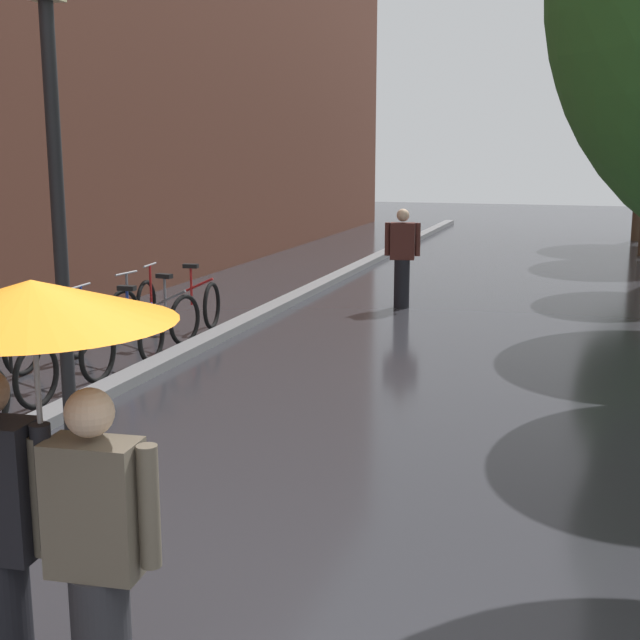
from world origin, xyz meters
The scene contains 8 objects.
kerb_strip centered at (-3.20, 10.00, 0.06)m, with size 0.30×36.00×0.12m, color slate.
parked_bicycle_3 centered at (-4.04, 5.35, 0.38)m, with size 1.09×0.72×0.96m.
parked_bicycle_4 centered at (-3.92, 6.32, 0.38)m, with size 1.12×0.76×0.96m.
parked_bicycle_5 centered at (-3.96, 7.41, 0.38)m, with size 1.16×0.83×0.96m.
parked_bicycle_6 centered at (-4.07, 8.39, 0.38)m, with size 1.16×0.83×0.96m.
couple_under_umbrella centered at (-0.50, 0.15, 1.42)m, with size 1.21×1.21×2.07m.
street_lamp_post centered at (-2.60, 3.41, 2.40)m, with size 0.24×0.24×4.09m.
pedestrian_walking_midground centered at (-1.28, 11.03, 0.84)m, with size 0.58×0.28×1.65m.
Camera 1 is at (1.69, -2.77, 2.59)m, focal length 47.69 mm.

